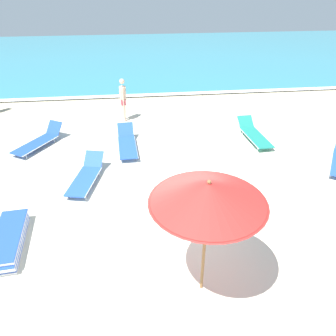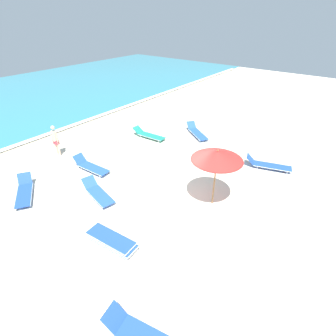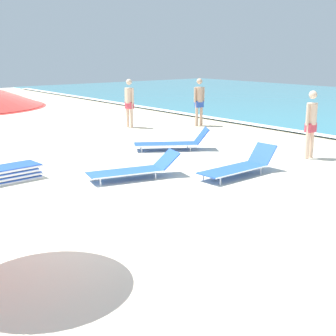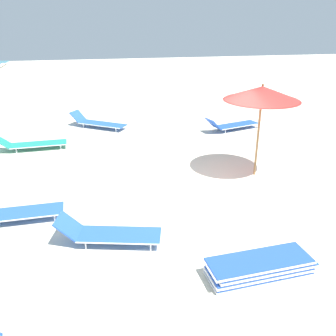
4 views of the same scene
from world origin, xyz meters
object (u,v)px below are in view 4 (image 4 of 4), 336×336
sun_lounger_near_water_left (31,143)px  sun_lounger_mid_beach_pair_a (108,233)px  sun_lounger_mid_beach_solo (98,122)px  sun_lounger_mid_beach_pair_b (232,125)px  sun_lounger_beside_umbrella (12,212)px  lounger_stack (260,267)px  beach_umbrella (262,94)px

sun_lounger_near_water_left → sun_lounger_mid_beach_pair_a: (-5.97, -2.25, 0.01)m
sun_lounger_mid_beach_solo → sun_lounger_mid_beach_pair_a: sun_lounger_mid_beach_solo is taller
sun_lounger_mid_beach_pair_a → sun_lounger_mid_beach_pair_b: bearing=-23.0°
sun_lounger_beside_umbrella → sun_lounger_mid_beach_pair_b: 9.01m
lounger_stack → sun_lounger_beside_umbrella: (2.73, 4.55, 0.06)m
beach_umbrella → sun_lounger_near_water_left: (3.36, 6.43, -2.07)m
sun_lounger_near_water_left → sun_lounger_mid_beach_pair_b: bearing=-86.8°
sun_lounger_near_water_left → sun_lounger_mid_beach_pair_a: sun_lounger_mid_beach_pair_a is taller
beach_umbrella → sun_lounger_mid_beach_solo: size_ratio=1.13×
sun_lounger_mid_beach_pair_a → sun_lounger_mid_beach_pair_b: 8.50m
lounger_stack → sun_lounger_mid_beach_solo: (9.65, 2.58, 0.05)m
sun_lounger_beside_umbrella → sun_lounger_mid_beach_pair_a: sun_lounger_beside_umbrella is taller
beach_umbrella → sun_lounger_beside_umbrella: 6.67m
lounger_stack → sun_lounger_beside_umbrella: 5.30m
sun_lounger_beside_umbrella → sun_lounger_mid_beach_pair_a: size_ratio=1.00×
sun_lounger_near_water_left → lounger_stack: bearing=-150.9°
lounger_stack → sun_lounger_mid_beach_pair_a: size_ratio=0.93×
sun_lounger_beside_umbrella → sun_lounger_near_water_left: (4.74, 0.23, -0.01)m
sun_lounger_near_water_left → sun_lounger_mid_beach_solo: (2.18, -2.20, 0.00)m
beach_umbrella → sun_lounger_mid_beach_pair_b: (4.23, -0.86, -2.06)m
beach_umbrella → sun_lounger_mid_beach_pair_b: bearing=-11.5°
lounger_stack → sun_lounger_near_water_left: 8.87m
sun_lounger_mid_beach_pair_a → sun_lounger_mid_beach_pair_b: (6.84, -5.04, -0.00)m
beach_umbrella → sun_lounger_mid_beach_pair_a: size_ratio=1.20×
sun_lounger_near_water_left → sun_lounger_mid_beach_pair_a: 6.38m
sun_lounger_near_water_left → sun_lounger_mid_beach_pair_b: sun_lounger_mid_beach_pair_b is taller
sun_lounger_mid_beach_pair_a → sun_lounger_mid_beach_solo: bearing=13.8°
sun_lounger_mid_beach_solo → sun_lounger_mid_beach_pair_b: size_ratio=0.97×
lounger_stack → sun_lounger_mid_beach_pair_b: (8.34, -2.51, 0.05)m
sun_lounger_beside_umbrella → sun_lounger_mid_beach_solo: bearing=-18.6°
sun_lounger_beside_umbrella → sun_lounger_mid_beach_solo: 7.19m
beach_umbrella → sun_lounger_near_water_left: bearing=62.4°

